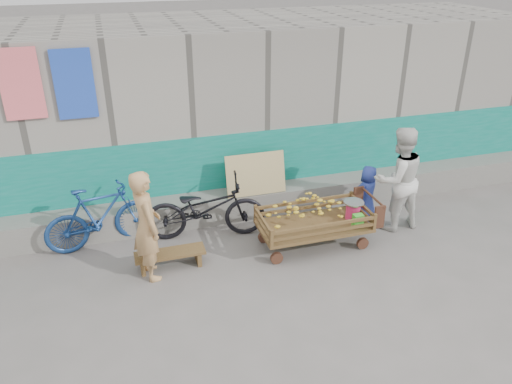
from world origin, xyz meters
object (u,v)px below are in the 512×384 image
object	(u,v)px
bicycle_dark	(205,209)
bench	(170,256)
vendor_man	(147,225)
woman	(398,179)
banana_cart	(312,216)
child	(367,193)
bicycle_blue	(101,216)

from	to	relation	value
bicycle_dark	bench	bearing A→B (deg)	145.11
vendor_man	woman	xyz separation A→B (m)	(3.96, 0.22, 0.06)
banana_cart	bench	distance (m)	2.18
bench	child	bearing A→B (deg)	8.00
woman	bicycle_dark	world-z (taller)	woman
banana_cart	woman	xyz separation A→B (m)	(1.52, 0.17, 0.33)
bicycle_blue	bicycle_dark	bearing A→B (deg)	-107.40
bench	woman	xyz separation A→B (m)	(3.67, 0.11, 0.67)
banana_cart	bicycle_dark	distance (m)	1.67
bench	vendor_man	size ratio (longest dim) A/B	0.63
vendor_man	bicycle_dark	xyz separation A→B (m)	(0.95, 0.81, -0.31)
bench	bicycle_dark	world-z (taller)	bicycle_dark
bicycle_dark	bicycle_blue	distance (m)	1.58
banana_cart	child	bearing A→B (deg)	23.81
banana_cart	woman	bearing A→B (deg)	6.50
woman	bench	bearing A→B (deg)	-1.15
bicycle_dark	bicycle_blue	world-z (taller)	bicycle_blue
bench	bicycle_dark	size ratio (longest dim) A/B	0.53
vendor_man	bicycle_blue	size ratio (longest dim) A/B	0.95
vendor_man	bicycle_dark	bearing A→B (deg)	-61.41
bench	child	world-z (taller)	child
child	woman	bearing A→B (deg)	97.72
bench	bicycle_blue	size ratio (longest dim) A/B	0.60
vendor_man	bicycle_blue	world-z (taller)	vendor_man
banana_cart	bicycle_blue	world-z (taller)	bicycle_blue
bench	child	xyz separation A→B (m)	(3.37, 0.47, 0.29)
woman	child	size ratio (longest dim) A/B	1.79
bicycle_dark	bicycle_blue	size ratio (longest dim) A/B	1.12
bicycle_blue	banana_cart	bearing A→B (deg)	-117.66
banana_cart	bicycle_blue	xyz separation A→B (m)	(-3.05, 0.95, -0.02)
bicycle_blue	woman	bearing A→B (deg)	-110.02
banana_cart	vendor_man	distance (m)	2.45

